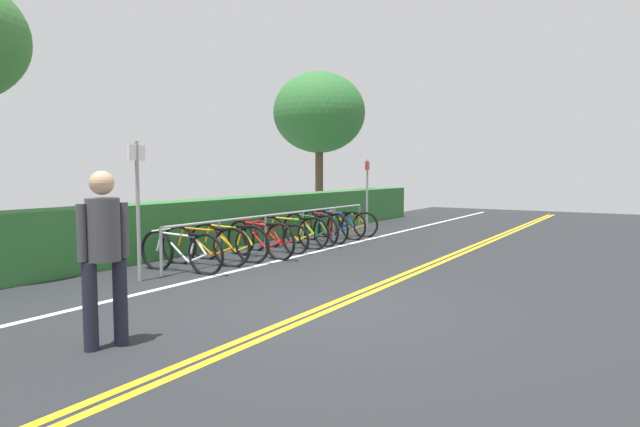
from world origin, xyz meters
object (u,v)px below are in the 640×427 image
object	(u,v)px
bicycle_6	(310,229)
bicycle_8	(337,224)
sign_post_near	(138,197)
pedestrian	(104,246)
bicycle_3	(260,239)
bicycle_9	(347,224)
bicycle_5	(292,232)
bicycle_2	(229,242)
bicycle_4	(275,237)
sign_post_far	(367,188)
bicycle_7	(324,227)
bicycle_1	(205,246)
bicycle_0	(181,252)
tree_mid	(319,113)
bike_rack	(285,222)

from	to	relation	value
bicycle_6	bicycle_8	world-z (taller)	bicycle_6
sign_post_near	pedestrian	bearing A→B (deg)	-134.97
sign_post_near	bicycle_3	bearing A→B (deg)	-3.17
bicycle_6	bicycle_9	size ratio (longest dim) A/B	1.02
bicycle_5	bicycle_9	bearing A→B (deg)	1.00
bicycle_2	bicycle_4	world-z (taller)	bicycle_2
bicycle_9	bicycle_2	bearing A→B (deg)	-179.96
sign_post_far	bicycle_9	bearing A→B (deg)	-175.01
bicycle_8	bicycle_7	bearing A→B (deg)	-177.11
bicycle_8	pedestrian	xyz separation A→B (m)	(-8.64, -2.39, 0.64)
bicycle_2	sign_post_near	bearing A→B (deg)	-177.82
bicycle_1	bicycle_2	size ratio (longest dim) A/B	1.00
bicycle_0	bicycle_1	xyz separation A→B (m)	(0.71, 0.13, 0.01)
bicycle_1	bicycle_9	size ratio (longest dim) A/B	1.06
bicycle_5	pedestrian	bearing A→B (deg)	-160.13
bicycle_1	bicycle_4	bearing A→B (deg)	-3.84
tree_mid	bicycle_0	bearing A→B (deg)	-160.68
tree_mid	bike_rack	bearing A→B (deg)	-153.35
pedestrian	sign_post_near	xyz separation A→B (m)	(2.33, 2.33, 0.32)
bicycle_6	sign_post_far	size ratio (longest dim) A/B	0.84
bicycle_7	bicycle_0	bearing A→B (deg)	-179.86
bicycle_7	bicycle_8	xyz separation A→B (m)	(0.73, 0.04, -0.01)
pedestrian	bicycle_0	bearing A→B (deg)	36.02
bike_rack	bicycle_3	size ratio (longest dim) A/B	3.85
bicycle_9	bicycle_8	bearing A→B (deg)	-176.63
bike_rack	sign_post_near	size ratio (longest dim) A/B	3.19
bicycle_8	bicycle_9	xyz separation A→B (m)	(0.57, 0.03, -0.03)
bicycle_1	tree_mid	world-z (taller)	tree_mid
bike_rack	tree_mid	xyz separation A→B (m)	(7.12, 3.58, 3.20)
bike_rack	tree_mid	bearing A→B (deg)	26.65
bicycle_4	sign_post_far	size ratio (longest dim) A/B	0.83
bike_rack	bicycle_2	distance (m)	1.75
bicycle_4	bicycle_6	distance (m)	1.35
sign_post_far	bicycle_4	bearing A→B (deg)	-177.46
bike_rack	bicycle_1	xyz separation A→B (m)	(-2.32, 0.14, -0.25)
bicycle_7	bicycle_8	world-z (taller)	bicycle_7
sign_post_far	tree_mid	distance (m)	5.04
sign_post_near	tree_mid	distance (m)	11.87
bicycle_3	bicycle_4	distance (m)	0.74
pedestrian	tree_mid	xyz separation A→B (m)	(13.37, 5.90, 2.81)
bike_rack	bicycle_1	world-z (taller)	bike_rack
bicycle_1	bicycle_4	world-z (taller)	bicycle_1
bicycle_7	bicycle_9	world-z (taller)	bicycle_7
bike_rack	bicycle_4	xyz separation A→B (m)	(-0.35, 0.01, -0.30)
bicycle_7	bicycle_4	bearing A→B (deg)	-179.56
bicycle_0	bicycle_9	xyz separation A→B (m)	(5.99, 0.08, -0.02)
bicycle_6	bicycle_8	xyz separation A→B (m)	(1.38, 0.07, -0.01)
bicycle_7	bicycle_5	bearing A→B (deg)	178.95
bicycle_2	bicycle_3	size ratio (longest dim) A/B	0.99
bicycle_2	bicycle_5	world-z (taller)	bicycle_5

